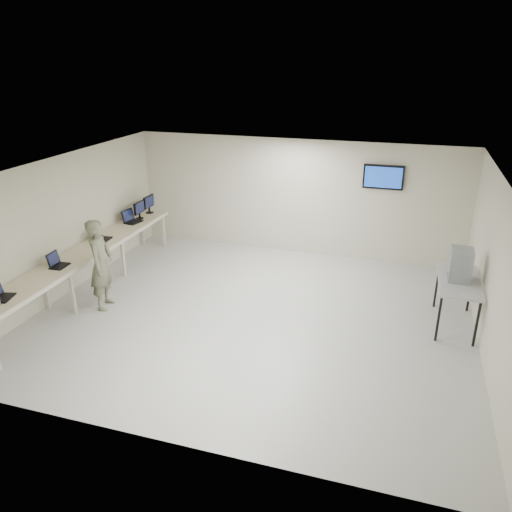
% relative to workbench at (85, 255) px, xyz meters
% --- Properties ---
extents(room, '(8.01, 7.01, 2.81)m').
position_rel_workbench_xyz_m(room, '(3.62, 0.06, 0.58)').
color(room, '#BCBCBC').
rests_on(room, ground).
extents(workbench, '(0.76, 6.00, 0.90)m').
position_rel_workbench_xyz_m(workbench, '(0.00, 0.00, 0.00)').
color(workbench, '#C2B781').
rests_on(workbench, ground).
extents(laptop_0, '(0.38, 0.42, 0.28)m').
position_rel_workbench_xyz_m(laptop_0, '(-0.07, -2.21, 0.15)').
color(laptop_0, black).
rests_on(laptop_0, workbench).
extents(laptop_1, '(0.30, 0.36, 0.27)m').
position_rel_workbench_xyz_m(laptop_1, '(-0.03, -0.81, 0.14)').
color(laptop_1, black).
rests_on(laptop_1, workbench).
extents(laptop_2, '(0.32, 0.38, 0.28)m').
position_rel_workbench_xyz_m(laptop_2, '(-0.07, 0.71, 0.14)').
color(laptop_2, black).
rests_on(laptop_2, workbench).
extents(laptop_3, '(0.39, 0.44, 0.31)m').
position_rel_workbench_xyz_m(laptop_3, '(-0.06, 1.95, 0.15)').
color(laptop_3, black).
rests_on(laptop_3, workbench).
extents(monitor_near, '(0.19, 0.42, 0.42)m').
position_rel_workbench_xyz_m(monitor_near, '(-0.01, 2.27, 0.33)').
color(monitor_near, black).
rests_on(monitor_near, workbench).
extents(monitor_far, '(0.20, 0.45, 0.44)m').
position_rel_workbench_xyz_m(monitor_far, '(-0.01, 2.75, 0.34)').
color(monitor_far, black).
rests_on(monitor_far, workbench).
extents(soldier, '(0.56, 0.73, 1.79)m').
position_rel_workbench_xyz_m(soldier, '(0.70, -0.48, 0.07)').
color(soldier, '#575D44').
rests_on(soldier, ground).
extents(side_table, '(0.71, 1.52, 0.91)m').
position_rel_workbench_xyz_m(side_table, '(7.19, 0.76, 0.01)').
color(side_table, '#A6A6A6').
rests_on(side_table, ground).
extents(storage_bins, '(0.37, 0.41, 0.58)m').
position_rel_workbench_xyz_m(storage_bins, '(7.17, 0.76, 0.38)').
color(storage_bins, '#949CA3').
rests_on(storage_bins, side_table).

